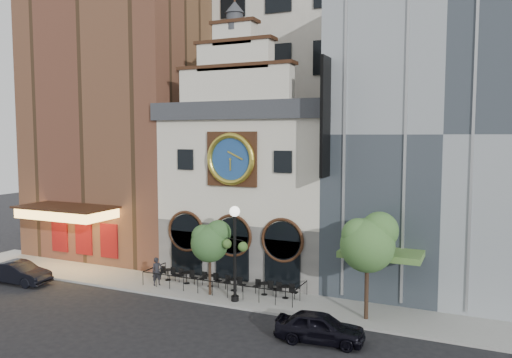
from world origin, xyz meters
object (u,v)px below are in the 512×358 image
object	(u,v)px
bistro_5	(285,291)
lamppost	(235,243)
bistro_1	(187,277)
pedestrian	(157,271)
bistro_2	(210,279)
bistro_3	(234,284)
bistro_0	(168,274)
car_left	(19,273)
car_right	(320,327)
tree_left	(210,240)
tree_right	(369,241)
bistro_4	(264,288)

from	to	relation	value
bistro_5	lamppost	distance (m)	4.39
bistro_1	pedestrian	bearing A→B (deg)	-144.34
bistro_5	lamppost	bearing A→B (deg)	-146.06
bistro_2	bistro_3	bearing A→B (deg)	-4.95
bistro_5	bistro_0	bearing A→B (deg)	178.74
bistro_3	car_left	xyz separation A→B (m)	(-14.29, -4.29, 0.15)
bistro_2	bistro_5	xyz separation A→B (m)	(5.38, -0.18, 0.00)
bistro_2	bistro_3	size ratio (longest dim) A/B	1.00
car_left	lamppost	distance (m)	15.76
bistro_0	car_right	distance (m)	13.55
car_right	bistro_1	bearing A→B (deg)	58.78
tree_left	tree_right	world-z (taller)	tree_right
bistro_0	tree_right	distance (m)	14.62
bistro_2	lamppost	world-z (taller)	lamppost
bistro_0	bistro_5	bearing A→B (deg)	-1.26
bistro_0	bistro_2	distance (m)	3.36
bistro_2	car_right	world-z (taller)	car_right
bistro_2	tree_right	distance (m)	11.44
bistro_3	tree_left	size ratio (longest dim) A/B	0.34
bistro_5	tree_right	bearing A→B (deg)	-14.11
bistro_4	bistro_0	bearing A→B (deg)	178.97
bistro_3	tree_left	distance (m)	3.39
bistro_1	car_left	bearing A→B (deg)	-157.95
bistro_2	car_left	distance (m)	13.24
pedestrian	car_right	bearing A→B (deg)	-73.94
tree_right	bistro_2	bearing A→B (deg)	171.94
car_left	tree_left	xyz separation A→B (m)	(13.34, 3.00, 2.84)
bistro_1	bistro_4	world-z (taller)	same
lamppost	car_left	bearing A→B (deg)	-156.66
bistro_1	tree_left	distance (m)	4.20
bistro_2	bistro_0	bearing A→B (deg)	179.83
bistro_0	bistro_4	world-z (taller)	same
bistro_1	bistro_0	bearing A→B (deg)	175.48
bistro_1	lamppost	world-z (taller)	lamppost
tree_right	pedestrian	bearing A→B (deg)	178.96
bistro_0	car_left	world-z (taller)	car_left
bistro_5	car_right	distance (m)	6.29
lamppost	tree_left	world-z (taller)	lamppost
bistro_4	lamppost	distance (m)	3.76
bistro_1	tree_left	world-z (taller)	tree_left
bistro_2	car_right	distance (m)	10.53
car_right	bistro_5	bearing A→B (deg)	30.59
bistro_5	tree_left	size ratio (longest dim) A/B	0.34
tree_right	car_right	bearing A→B (deg)	-112.42
bistro_2	tree_left	xyz separation A→B (m)	(0.87, -1.45, 2.99)
car_right	bistro_4	bearing A→B (deg)	39.41
bistro_3	tree_right	size ratio (longest dim) A/B	0.27
bistro_1	tree_right	size ratio (longest dim) A/B	0.27
bistro_4	car_right	xyz separation A→B (m)	(5.20, -5.10, 0.13)
bistro_2	lamppost	bearing A→B (deg)	-34.34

